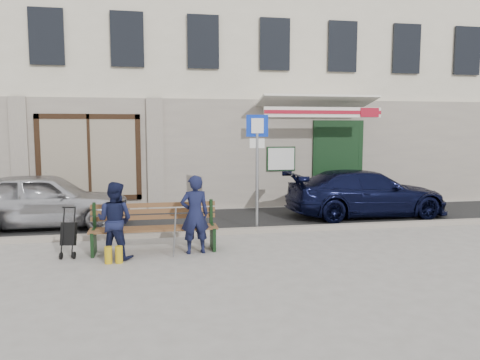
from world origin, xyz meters
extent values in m
plane|color=#9E9991|center=(0.00, 0.00, 0.00)|extent=(80.00, 80.00, 0.00)
cube|color=#282828|center=(0.00, 3.10, 0.01)|extent=(60.00, 3.20, 0.01)
cube|color=#9E9384|center=(0.00, 1.50, 0.06)|extent=(60.00, 0.18, 0.12)
cube|color=beige|center=(0.00, 8.50, 5.00)|extent=(20.00, 7.00, 10.00)
cube|color=#9E9384|center=(0.00, 4.96, 1.60)|extent=(20.00, 0.12, 3.20)
cube|color=maroon|center=(-3.20, 5.02, 1.55)|extent=(2.50, 0.12, 2.00)
cube|color=black|center=(4.10, 4.88, 1.30)|extent=(1.60, 0.10, 2.60)
cube|color=black|center=(4.10, 5.35, 1.20)|extent=(1.25, 0.90, 2.40)
cube|color=white|center=(2.30, 4.85, 1.45)|extent=(0.80, 0.03, 0.65)
cube|color=white|center=(3.20, 4.62, 3.08)|extent=(3.40, 1.72, 0.42)
cube|color=white|center=(3.20, 3.77, 2.80)|extent=(3.40, 0.05, 0.28)
cube|color=maroon|center=(3.20, 3.74, 2.80)|extent=(3.40, 0.02, 0.10)
imported|color=#B8B7BC|center=(-4.01, 2.96, 0.67)|extent=(3.95, 1.66, 1.34)
imported|color=black|center=(4.13, 2.94, 0.62)|extent=(4.31, 1.77, 1.25)
cylinder|color=gray|center=(0.85, 1.71, 1.28)|extent=(0.07, 0.07, 2.56)
cube|color=#0C2FB5|center=(0.85, 1.71, 2.41)|extent=(0.49, 0.14, 0.49)
cube|color=white|center=(0.85, 1.68, 2.41)|extent=(0.27, 0.08, 0.33)
cube|color=white|center=(0.85, 1.71, 2.02)|extent=(0.33, 0.10, 0.22)
cube|color=brown|center=(-1.48, 0.27, 0.45)|extent=(2.40, 0.50, 0.04)
cube|color=brown|center=(-1.48, 0.55, 0.74)|extent=(2.40, 0.10, 0.36)
cube|color=black|center=(-2.60, 0.27, 0.23)|extent=(0.06, 0.50, 0.45)
cube|color=black|center=(-0.36, 0.27, 0.23)|extent=(0.06, 0.50, 0.45)
cube|color=white|center=(-0.73, 0.17, 0.48)|extent=(0.34, 0.25, 0.11)
cylinder|color=gray|center=(-1.13, -0.40, 0.50)|extent=(0.07, 0.34, 0.96)
cylinder|color=#BB9813|center=(-2.28, -0.38, 0.15)|extent=(0.13, 0.13, 0.30)
cylinder|color=#BB9813|center=(-2.10, -0.38, 0.15)|extent=(0.13, 0.13, 0.30)
imported|color=#131735|center=(-0.73, 0.03, 0.74)|extent=(0.58, 0.41, 1.48)
imported|color=#131836|center=(-2.18, -0.06, 0.70)|extent=(0.84, 0.76, 1.40)
cylinder|color=black|center=(-3.14, 0.04, 0.07)|extent=(0.05, 0.13, 0.13)
cylinder|color=black|center=(-2.92, 0.04, 0.07)|extent=(0.05, 0.13, 0.13)
cube|color=black|center=(-3.03, 0.23, 0.42)|extent=(0.30, 0.28, 0.44)
cylinder|color=black|center=(-3.03, 0.34, 0.90)|extent=(0.24, 0.07, 0.02)
camera|label=1|loc=(-1.50, -8.62, 2.33)|focal=35.00mm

